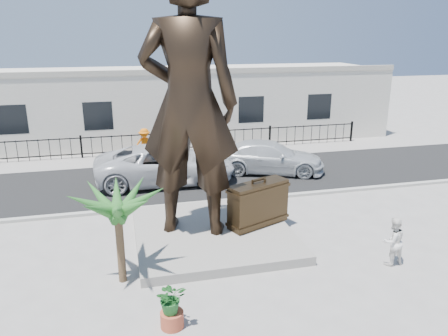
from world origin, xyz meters
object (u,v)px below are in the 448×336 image
at_px(statue, 189,103).
at_px(suitcase, 258,204).
at_px(car_white, 165,164).
at_px(tourist, 393,241).

distance_m(statue, suitcase, 4.22).
bearing_deg(suitcase, car_white, 89.76).
bearing_deg(suitcase, tourist, -66.07).
bearing_deg(tourist, suitcase, -48.08).
bearing_deg(tourist, statue, -35.11).
distance_m(statue, tourist, 7.48).
xyz_separation_m(statue, tourist, (5.54, -3.24, -3.85)).
relative_size(statue, suitcase, 3.95).
relative_size(statue, car_white, 1.35).
height_order(statue, tourist, statue).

